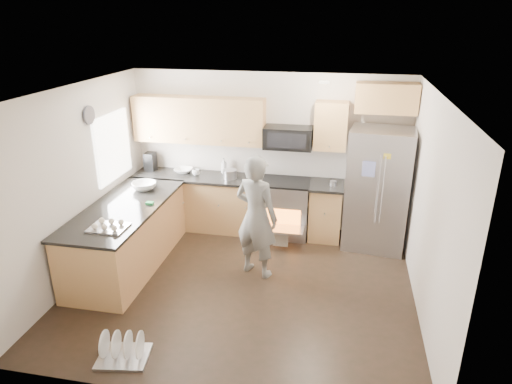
% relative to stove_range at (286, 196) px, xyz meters
% --- Properties ---
extents(ground, '(4.50, 4.50, 0.00)m').
position_rel_stove_range_xyz_m(ground, '(-0.35, -1.69, -0.68)').
color(ground, black).
rests_on(ground, ground).
extents(room_shell, '(4.54, 4.04, 2.62)m').
position_rel_stove_range_xyz_m(room_shell, '(-0.39, -1.68, 1.00)').
color(room_shell, beige).
rests_on(room_shell, ground).
extents(back_cabinet_run, '(4.45, 0.64, 2.50)m').
position_rel_stove_range_xyz_m(back_cabinet_run, '(-0.94, 0.05, 0.29)').
color(back_cabinet_run, '#C1834D').
rests_on(back_cabinet_run, ground).
extents(peninsula, '(0.96, 2.36, 1.04)m').
position_rel_stove_range_xyz_m(peninsula, '(-2.10, -1.44, -0.21)').
color(peninsula, '#C1834D').
rests_on(peninsula, ground).
extents(stove_range, '(0.76, 0.97, 1.79)m').
position_rel_stove_range_xyz_m(stove_range, '(0.00, 0.00, 0.00)').
color(stove_range, '#B7B7BC').
rests_on(stove_range, ground).
extents(refrigerator, '(0.99, 0.81, 1.88)m').
position_rel_stove_range_xyz_m(refrigerator, '(1.42, -0.14, 0.26)').
color(refrigerator, '#B7B7BC').
rests_on(refrigerator, ground).
extents(person, '(0.74, 0.62, 1.74)m').
position_rel_stove_range_xyz_m(person, '(-0.23, -1.32, 0.19)').
color(person, gray).
rests_on(person, ground).
extents(dish_rack, '(0.59, 0.50, 0.33)m').
position_rel_stove_range_xyz_m(dish_rack, '(-1.29, -3.29, -0.59)').
color(dish_rack, '#B7B7BC').
rests_on(dish_rack, ground).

